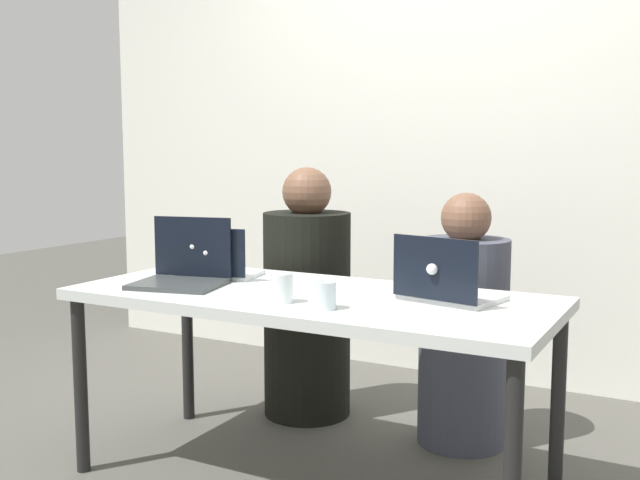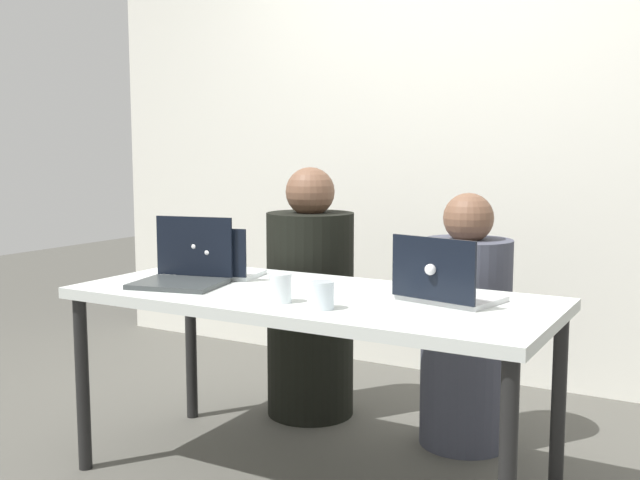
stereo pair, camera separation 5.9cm
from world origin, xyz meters
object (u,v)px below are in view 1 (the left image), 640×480
(laptop_back_right, at_px, (446,287))
(water_glass_center, at_px, (282,290))
(laptop_back_left, at_px, (216,266))
(laptop_front_left, at_px, (183,270))
(water_glass_right, at_px, (325,297))
(person_on_right, at_px, (463,334))
(person_on_left, at_px, (307,306))

(laptop_back_right, relative_size, water_glass_center, 3.67)
(laptop_back_left, height_order, water_glass_center, laptop_back_left)
(laptop_front_left, bearing_deg, water_glass_right, -23.41)
(laptop_front_left, distance_m, water_glass_center, 0.51)
(laptop_front_left, distance_m, laptop_back_right, 0.98)
(person_on_right, relative_size, laptop_back_left, 3.06)
(laptop_back_left, xyz_separation_m, laptop_back_right, (0.95, -0.02, 0.00))
(water_glass_center, bearing_deg, person_on_right, 65.96)
(person_on_right, xyz_separation_m, laptop_back_right, (0.11, -0.55, 0.29))
(laptop_back_left, relative_size, water_glass_right, 3.82)
(person_on_left, bearing_deg, laptop_front_left, 90.97)
(person_on_left, xyz_separation_m, laptop_back_right, (0.84, -0.55, 0.25))
(person_on_left, bearing_deg, person_on_right, -168.44)
(laptop_front_left, bearing_deg, laptop_back_right, -3.00)
(laptop_back_right, xyz_separation_m, water_glass_right, (-0.30, -0.29, -0.01))
(water_glass_right, relative_size, water_glass_center, 0.92)
(laptop_back_left, distance_m, water_glass_right, 0.72)
(laptop_back_right, distance_m, water_glass_center, 0.54)
(laptop_back_right, xyz_separation_m, water_glass_center, (-0.47, -0.27, -0.01))
(person_on_left, distance_m, laptop_front_left, 0.77)
(person_on_left, height_order, water_glass_right, person_on_left)
(person_on_right, relative_size, laptop_back_right, 2.92)
(laptop_back_left, relative_size, laptop_back_right, 0.95)
(person_on_right, bearing_deg, person_on_left, 11.83)
(laptop_back_left, height_order, laptop_back_right, laptop_back_right)
(person_on_left, xyz_separation_m, water_glass_right, (0.53, -0.84, 0.24))
(person_on_left, xyz_separation_m, water_glass_center, (0.36, -0.82, 0.24))
(person_on_right, relative_size, water_glass_center, 10.70)
(person_on_left, height_order, laptop_back_right, person_on_left)
(laptop_front_left, relative_size, water_glass_center, 3.76)
(laptop_front_left, relative_size, laptop_back_right, 1.03)
(person_on_right, height_order, laptop_front_left, person_on_right)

